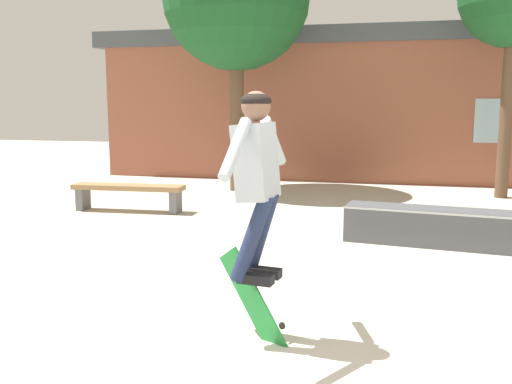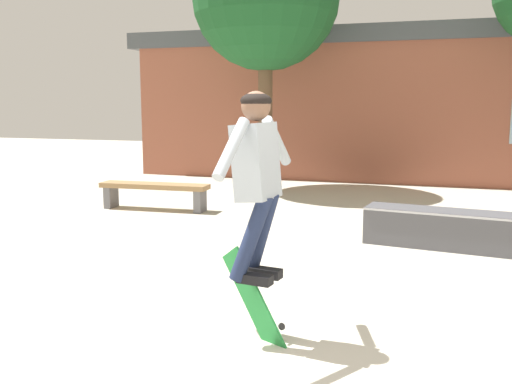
{
  "view_description": "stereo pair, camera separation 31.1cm",
  "coord_description": "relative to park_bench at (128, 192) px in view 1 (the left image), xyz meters",
  "views": [
    {
      "loc": [
        0.79,
        -3.25,
        1.77
      ],
      "look_at": [
        -0.16,
        0.68,
        1.13
      ],
      "focal_mm": 40.0,
      "sensor_mm": 36.0,
      "label": 1
    },
    {
      "loc": [
        1.09,
        -3.17,
        1.77
      ],
      "look_at": [
        -0.16,
        0.68,
        1.13
      ],
      "focal_mm": 40.0,
      "sensor_mm": 36.0,
      "label": 2
    }
  ],
  "objects": [
    {
      "name": "building_backdrop",
      "position": [
        3.42,
        4.37,
        1.45
      ],
      "size": [
        12.45,
        0.52,
        4.28
      ],
      "color": "#93513D",
      "rests_on": "ground_plane"
    },
    {
      "name": "skater",
      "position": [
        3.23,
        -4.48,
        0.96
      ],
      "size": [
        0.35,
        1.15,
        1.37
      ],
      "rotation": [
        0.0,
        0.0,
        -0.14
      ],
      "color": "#9EA8B2"
    },
    {
      "name": "skateboard_flipping",
      "position": [
        3.19,
        -4.41,
        -0.05
      ],
      "size": [
        0.6,
        0.32,
        0.8
      ],
      "rotation": [
        0.0,
        0.0,
        -0.41
      ],
      "color": "#237F38"
    },
    {
      "name": "skate_ledge",
      "position": [
        4.63,
        -1.13,
        -0.1
      ],
      "size": [
        2.08,
        0.76,
        0.46
      ],
      "rotation": [
        0.0,
        0.0,
        -0.13
      ],
      "color": "#4C4C51",
      "rests_on": "ground_plane"
    },
    {
      "name": "park_bench",
      "position": [
        0.0,
        0.0,
        0.0
      ],
      "size": [
        1.86,
        0.46,
        0.44
      ],
      "rotation": [
        0.0,
        0.0,
        0.05
      ],
      "color": "#99754C",
      "rests_on": "ground_plane"
    }
  ]
}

